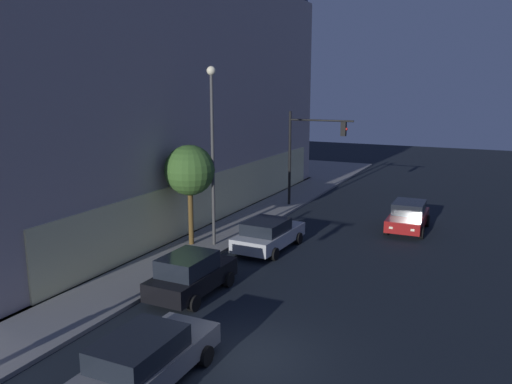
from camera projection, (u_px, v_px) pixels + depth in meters
ground_plane at (251, 358)px, 15.40m from camera, size 120.00×120.00×0.00m
modern_building at (42, 80)px, 35.55m from camera, size 31.89×28.84×17.18m
traffic_light_far_corner at (309, 144)px, 33.54m from camera, size 0.33×4.37×6.29m
street_lamp_sidewalk at (212, 137)px, 24.91m from camera, size 0.44×0.44×8.85m
sidewalk_tree at (190, 171)px, 25.32m from camera, size 2.52×2.52×5.08m
car_grey at (145, 359)px, 13.81m from camera, size 4.81×2.14×1.55m
car_black at (191, 274)px, 19.87m from camera, size 4.20×2.04×1.71m
car_silver at (268, 234)px, 25.53m from camera, size 4.70×2.35×1.54m
car_red at (408, 216)px, 28.95m from camera, size 4.46×2.19×1.61m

